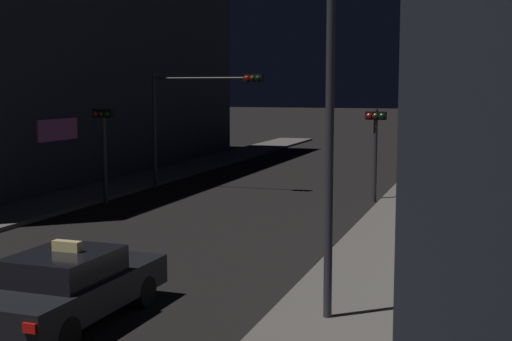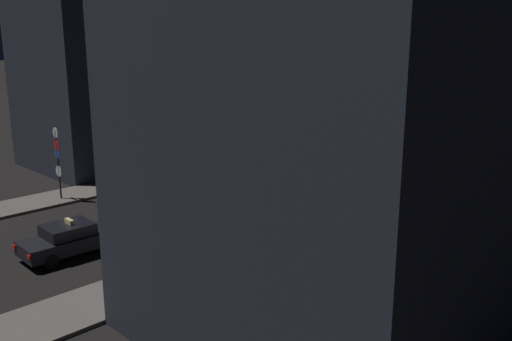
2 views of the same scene
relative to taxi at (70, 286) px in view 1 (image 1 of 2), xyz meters
name	(u,v)px [view 1 (image 1 of 2)]	position (x,y,z in m)	size (l,w,h in m)	color
sidewalk_left	(137,181)	(-8.26, 18.37, -0.66)	(2.81, 57.83, 0.15)	#5B5651
sidewalk_right	(422,194)	(4.90, 18.37, -0.66)	(2.81, 57.83, 0.15)	#5B5651
building_facade_left	(45,26)	(-14.18, 19.95, 6.83)	(9.11, 29.51, 15.14)	#282D38
taxi	(70,286)	(0.00, 0.00, 0.00)	(1.92, 4.50, 1.62)	black
traffic_light_overhead	(196,104)	(-4.60, 16.91, 3.02)	(5.09, 0.42, 5.11)	#2D2D33
traffic_light_left_kerb	(104,135)	(-6.61, 12.60, 1.94)	(0.80, 0.42, 3.73)	#2D2D33
traffic_light_right_kerb	(375,136)	(3.24, 16.18, 1.88)	(0.80, 0.42, 3.64)	#2D2D33
street_lamp_near_block	(331,24)	(4.63, 1.51, 4.88)	(0.50, 0.50, 8.24)	#2D2D33
street_lamp_far_block	(426,57)	(4.55, 22.21, 5.13)	(0.54, 0.54, 8.32)	#2D2D33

